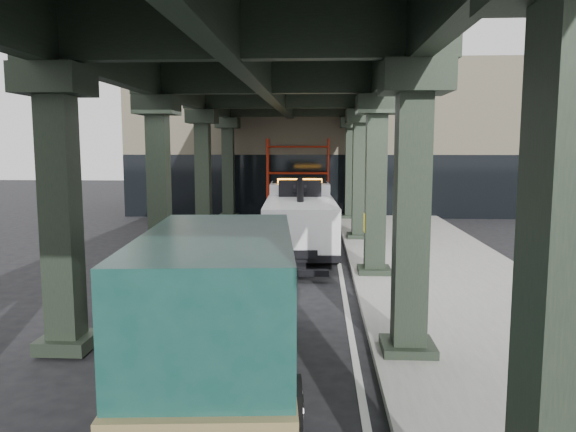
% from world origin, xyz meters
% --- Properties ---
extents(ground, '(90.00, 90.00, 0.00)m').
position_xyz_m(ground, '(0.00, 0.00, 0.00)').
color(ground, black).
rests_on(ground, ground).
extents(sidewalk, '(5.00, 40.00, 0.15)m').
position_xyz_m(sidewalk, '(4.50, 2.00, 0.07)').
color(sidewalk, gray).
rests_on(sidewalk, ground).
extents(lane_stripe, '(0.12, 38.00, 0.01)m').
position_xyz_m(lane_stripe, '(1.70, 2.00, 0.01)').
color(lane_stripe, silver).
rests_on(lane_stripe, ground).
extents(viaduct, '(7.40, 32.00, 6.40)m').
position_xyz_m(viaduct, '(-0.40, 2.00, 5.46)').
color(viaduct, black).
rests_on(viaduct, ground).
extents(building, '(22.00, 10.00, 8.00)m').
position_xyz_m(building, '(2.00, 20.00, 4.00)').
color(building, '#C6B793').
rests_on(building, ground).
extents(scaffolding, '(3.08, 0.88, 4.00)m').
position_xyz_m(scaffolding, '(0.00, 14.64, 2.11)').
color(scaffolding, red).
rests_on(scaffolding, ground).
extents(tow_truck, '(2.59, 7.91, 2.56)m').
position_xyz_m(tow_truck, '(0.40, 5.86, 1.25)').
color(tow_truck, black).
rests_on(tow_truck, ground).
extents(towed_van, '(2.76, 6.03, 2.38)m').
position_xyz_m(towed_van, '(-0.46, -5.07, 1.28)').
color(towed_van, '#113C36').
rests_on(towed_van, ground).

